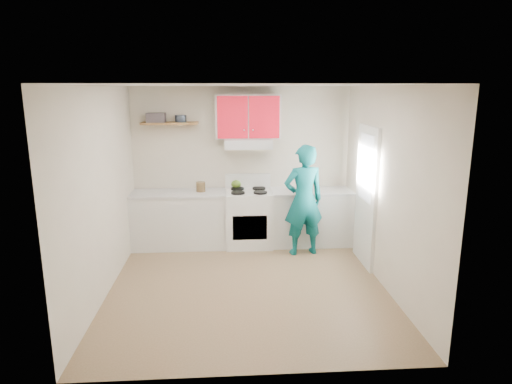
{
  "coord_description": "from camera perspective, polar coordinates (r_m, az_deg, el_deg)",
  "views": [
    {
      "loc": [
        -0.26,
        -5.45,
        2.56
      ],
      "look_at": [
        0.15,
        0.55,
        1.15
      ],
      "focal_mm": 31.04,
      "sensor_mm": 36.0,
      "label": 1
    }
  ],
  "objects": [
    {
      "name": "range_hood",
      "position": [
        7.2,
        -1.01,
        6.28
      ],
      "size": [
        0.76,
        0.44,
        0.15
      ],
      "primitive_type": "cube",
      "color": "silver",
      "rests_on": "back_wall"
    },
    {
      "name": "counter_left",
      "position": [
        7.4,
        -9.8,
        -3.57
      ],
      "size": [
        1.52,
        0.6,
        0.9
      ],
      "primitive_type": "cube",
      "color": "silver",
      "rests_on": "floor"
    },
    {
      "name": "counter_right",
      "position": [
        7.49,
        7.04,
        -3.26
      ],
      "size": [
        1.32,
        0.6,
        0.9
      ],
      "primitive_type": "cube",
      "color": "silver",
      "rests_on": "floor"
    },
    {
      "name": "kettle",
      "position": [
        7.45,
        -2.59,
        1.03
      ],
      "size": [
        0.21,
        0.21,
        0.15
      ],
      "primitive_type": "ellipsoid",
      "rotation": [
        0.0,
        0.0,
        0.23
      ],
      "color": "#5A8625",
      "rests_on": "stove"
    },
    {
      "name": "cutting_board",
      "position": [
        7.33,
        4.76,
        0.13
      ],
      "size": [
        0.32,
        0.26,
        0.02
      ],
      "primitive_type": "cube",
      "rotation": [
        0.0,
        0.0,
        -0.17
      ],
      "color": "olive",
      "rests_on": "counter_right"
    },
    {
      "name": "right_wall",
      "position": [
        5.96,
        16.4,
        0.44
      ],
      "size": [
        0.04,
        3.8,
        2.6
      ],
      "primitive_type": "cube",
      "color": "beige",
      "rests_on": "floor"
    },
    {
      "name": "crock",
      "position": [
        7.26,
        -7.13,
        0.59
      ],
      "size": [
        0.16,
        0.16,
        0.18
      ],
      "primitive_type": "cylinder",
      "rotation": [
        0.0,
        0.0,
        0.06
      ],
      "color": "brown",
      "rests_on": "counter_left"
    },
    {
      "name": "shelf",
      "position": [
        7.28,
        -11.04,
        8.69
      ],
      "size": [
        0.9,
        0.3,
        0.04
      ],
      "primitive_type": "cube",
      "color": "brown",
      "rests_on": "back_wall"
    },
    {
      "name": "back_wall",
      "position": [
        7.47,
        -1.85,
        3.47
      ],
      "size": [
        3.6,
        0.04,
        2.6
      ],
      "primitive_type": "cube",
      "color": "beige",
      "rests_on": "floor"
    },
    {
      "name": "silicone_mat",
      "position": [
        7.49,
        10.27,
        0.19
      ],
      "size": [
        0.39,
        0.34,
        0.01
      ],
      "primitive_type": "cube",
      "rotation": [
        0.0,
        0.0,
        0.2
      ],
      "color": "#B5121E",
      "rests_on": "counter_right"
    },
    {
      "name": "books",
      "position": [
        7.27,
        -12.75,
        9.33
      ],
      "size": [
        0.3,
        0.22,
        0.15
      ],
      "primitive_type": "cube",
      "rotation": [
        0.0,
        0.0,
        -0.05
      ],
      "color": "#443C41",
      "rests_on": "shelf"
    },
    {
      "name": "ceiling",
      "position": [
        5.46,
        -1.21,
        13.6
      ],
      "size": [
        3.6,
        3.8,
        0.04
      ],
      "primitive_type": "cube",
      "color": "white",
      "rests_on": "floor"
    },
    {
      "name": "upper_cabinets",
      "position": [
        7.21,
        -1.05,
        9.69
      ],
      "size": [
        1.02,
        0.33,
        0.7
      ],
      "primitive_type": "cube",
      "color": "red",
      "rests_on": "back_wall"
    },
    {
      "name": "door_glass",
      "position": [
        6.57,
        13.98,
        3.06
      ],
      "size": [
        0.01,
        0.55,
        0.95
      ],
      "primitive_type": "cube",
      "color": "white",
      "rests_on": "door"
    },
    {
      "name": "left_wall",
      "position": [
        5.81,
        -19.19,
        -0.09
      ],
      "size": [
        0.04,
        3.8,
        2.6
      ],
      "primitive_type": "cube",
      "color": "beige",
      "rests_on": "floor"
    },
    {
      "name": "front_wall",
      "position": [
        3.78,
        0.25,
        -6.3
      ],
      "size": [
        3.6,
        0.04,
        2.6
      ],
      "primitive_type": "cube",
      "color": "beige",
      "rests_on": "floor"
    },
    {
      "name": "floor",
      "position": [
        6.03,
        -1.09,
        -11.93
      ],
      "size": [
        3.8,
        3.8,
        0.0
      ],
      "primitive_type": "plane",
      "color": "brown",
      "rests_on": "ground"
    },
    {
      "name": "door",
      "position": [
        6.66,
        14.0,
        -0.54
      ],
      "size": [
        0.05,
        0.85,
        2.05
      ],
      "primitive_type": "cube",
      "color": "white",
      "rests_on": "floor"
    },
    {
      "name": "stove",
      "position": [
        7.35,
        -0.93,
        -3.43
      ],
      "size": [
        0.76,
        0.65,
        0.92
      ],
      "primitive_type": "cube",
      "color": "white",
      "rests_on": "floor"
    },
    {
      "name": "tin",
      "position": [
        7.26,
        -9.68,
        9.31
      ],
      "size": [
        0.23,
        0.23,
        0.11
      ],
      "primitive_type": "cylinder",
      "rotation": [
        0.0,
        0.0,
        -0.33
      ],
      "color": "#333D4C",
      "rests_on": "shelf"
    },
    {
      "name": "person",
      "position": [
        6.9,
        6.14,
        -1.06
      ],
      "size": [
        0.7,
        0.52,
        1.74
      ],
      "primitive_type": "imported",
      "rotation": [
        0.0,
        0.0,
        3.32
      ],
      "color": "#0B6266",
      "rests_on": "floor"
    }
  ]
}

